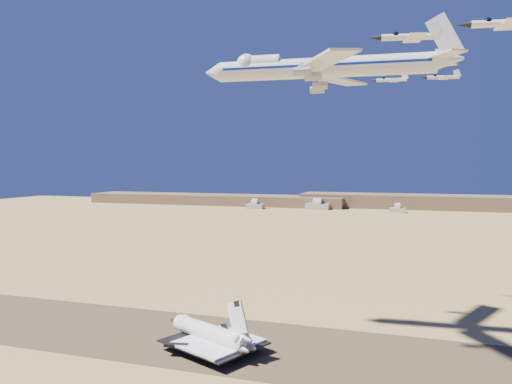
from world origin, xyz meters
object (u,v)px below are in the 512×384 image
(carrier_747, at_px, (316,68))
(chase_jet_b, at_px, (503,23))
(crew_c, at_px, (226,360))
(chase_jet_c, at_px, (391,80))
(crew_b, at_px, (217,359))
(chase_jet_a, at_px, (408,37))
(shuttle, at_px, (209,335))
(chase_jet_d, at_px, (442,77))
(crew_a, at_px, (230,356))

(carrier_747, height_order, chase_jet_b, carrier_747)
(crew_c, bearing_deg, chase_jet_c, -59.42)
(carrier_747, distance_m, chase_jet_c, 55.90)
(crew_b, height_order, chase_jet_a, chase_jet_a)
(shuttle, distance_m, chase_jet_d, 141.67)
(crew_a, xyz_separation_m, chase_jet_b, (69.38, -24.26, 86.85))
(chase_jet_a, bearing_deg, chase_jet_c, 83.47)
(crew_b, distance_m, chase_jet_b, 114.86)
(crew_b, bearing_deg, crew_c, -101.39)
(carrier_747, height_order, crew_a, carrier_747)
(crew_c, distance_m, chase_jet_a, 101.80)
(crew_b, bearing_deg, shuttle, 18.16)
(crew_b, relative_size, crew_c, 0.85)
(chase_jet_b, xyz_separation_m, chase_jet_d, (-7.20, 111.88, 7.70))
(shuttle, bearing_deg, chase_jet_b, 3.20)
(chase_jet_d, bearing_deg, crew_b, -137.50)
(chase_jet_a, relative_size, chase_jet_c, 1.01)
(crew_a, height_order, chase_jet_b, chase_jet_b)
(chase_jet_d, bearing_deg, crew_a, -137.41)
(chase_jet_a, xyz_separation_m, chase_jet_c, (-9.18, 99.72, 6.64))
(chase_jet_b, bearing_deg, crew_b, 154.39)
(crew_a, distance_m, chase_jet_c, 130.00)
(crew_a, relative_size, chase_jet_a, 0.12)
(carrier_747, xyz_separation_m, chase_jet_a, (30.75, -48.24, -3.60))
(carrier_747, height_order, crew_c, carrier_747)
(carrier_747, height_order, chase_jet_a, carrier_747)
(crew_c, bearing_deg, carrier_747, -64.97)
(crew_b, distance_m, crew_c, 2.70)
(chase_jet_b, height_order, chase_jet_c, chase_jet_c)
(chase_jet_a, xyz_separation_m, chase_jet_d, (11.38, 107.00, 7.85))
(shuttle, distance_m, carrier_747, 94.11)
(chase_jet_b, xyz_separation_m, chase_jet_c, (-27.75, 104.59, 6.49))
(carrier_747, distance_m, chase_jet_a, 57.32)
(chase_jet_b, relative_size, chase_jet_d, 1.01)
(chase_jet_b, bearing_deg, crew_a, 151.26)
(shuttle, bearing_deg, crew_a, -5.93)
(crew_a, xyz_separation_m, chase_jet_d, (62.18, 87.62, 94.56))
(crew_a, distance_m, chase_jet_b, 113.78)
(crew_b, height_order, chase_jet_c, chase_jet_c)
(shuttle, xyz_separation_m, chase_jet_b, (78.15, -29.26, 82.90))
(chase_jet_a, distance_m, chase_jet_d, 107.89)
(crew_c, relative_size, chase_jet_a, 0.12)
(shuttle, relative_size, carrier_747, 0.44)
(crew_a, bearing_deg, chase_jet_d, -51.55)
(carrier_747, bearing_deg, chase_jet_c, 63.10)
(crew_a, relative_size, chase_jet_d, 0.12)
(crew_a, height_order, chase_jet_d, chase_jet_d)
(carrier_747, bearing_deg, chase_jet_d, 50.20)
(chase_jet_a, bearing_deg, shuttle, 145.96)
(crew_c, relative_size, chase_jet_c, 0.12)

